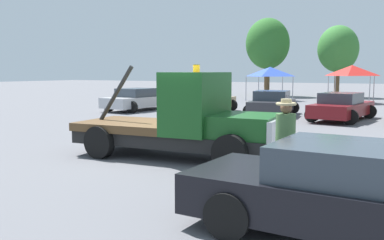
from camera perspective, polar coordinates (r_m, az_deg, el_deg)
ground_plane at (r=11.79m, az=-2.15°, el=-4.95°), size 160.00×160.00×0.00m
tow_truck at (r=11.48m, az=-0.58°, el=-0.33°), size 5.78×2.55×2.52m
foreground_car at (r=6.37m, az=23.22°, el=-9.38°), size 5.43×2.24×1.34m
person_near_truck at (r=8.60m, az=12.35°, el=-2.17°), size 0.40×0.40×1.80m
parked_car_silver at (r=26.03m, az=-7.14°, el=2.71°), size 2.84×4.98×1.34m
parked_car_tan at (r=24.47m, az=2.11°, el=2.52°), size 2.69×4.39×1.34m
parked_car_charcoal at (r=23.00m, az=10.65°, el=2.16°), size 2.84×4.53×1.34m
parked_car_maroon at (r=21.71m, az=19.34°, el=1.66°), size 2.84×4.98×1.34m
canopy_tent_blue at (r=35.48m, az=10.38°, el=6.35°), size 3.05×3.05×2.71m
canopy_tent_red at (r=34.06m, az=20.57°, el=6.20°), size 2.90×2.90×2.82m
tree_left at (r=41.68m, az=18.90°, el=8.94°), size 3.65×3.65×6.52m
tree_center at (r=41.84m, az=10.05°, el=9.96°), size 4.13×4.13×7.38m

